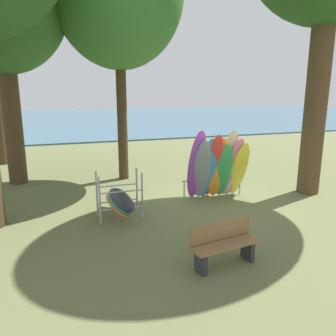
{
  "coord_description": "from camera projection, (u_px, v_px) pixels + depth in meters",
  "views": [
    {
      "loc": [
        -4.41,
        -8.61,
        3.36
      ],
      "look_at": [
        -1.37,
        0.45,
        1.1
      ],
      "focal_mm": 35.78,
      "sensor_mm": 36.0,
      "label": 1
    }
  ],
  "objects": [
    {
      "name": "ground_plane",
      "position": [
        216.0,
        203.0,
        10.08
      ],
      "size": [
        80.0,
        80.0,
        0.0
      ],
      "primitive_type": "plane",
      "color": "#60663D"
    },
    {
      "name": "park_bench",
      "position": [
        224.0,
        243.0,
        6.48
      ],
      "size": [
        1.45,
        0.62,
        0.85
      ],
      "color": "#2D2D33",
      "rests_on": "ground"
    },
    {
      "name": "board_storage_rack",
      "position": [
        120.0,
        200.0,
        8.91
      ],
      "size": [
        1.15,
        2.13,
        1.25
      ],
      "color": "#9EA0A5",
      "rests_on": "ground"
    },
    {
      "name": "lake_water",
      "position": [
        95.0,
        118.0,
        38.54
      ],
      "size": [
        80.0,
        36.0,
        0.1
      ],
      "primitive_type": "cube",
      "color": "#38607A",
      "rests_on": "ground"
    },
    {
      "name": "leaning_board_pile",
      "position": [
        218.0,
        168.0,
        10.21
      ],
      "size": [
        2.01,
        1.12,
        2.24
      ],
      "color": "purple",
      "rests_on": "ground"
    }
  ]
}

